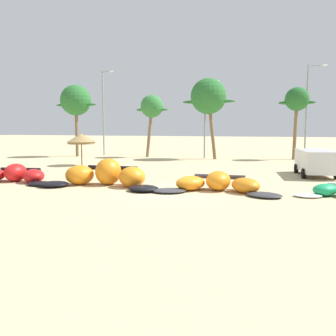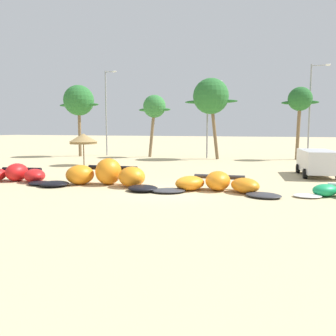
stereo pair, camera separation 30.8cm
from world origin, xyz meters
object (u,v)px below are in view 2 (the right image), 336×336
at_px(palm_center_left, 300,100).
at_px(lamppost_east_center, 311,107).
at_px(palm_left_of_gap, 211,97).
at_px(palm_leftmost, 79,101).
at_px(kite_far_left, 14,175).
at_px(palm_left, 154,107).
at_px(beach_umbrella_near_van, 83,139).
at_px(lamppost_west_center, 209,115).
at_px(kite_left, 105,175).
at_px(lamppost_west, 107,109).
at_px(kite_left_of_center, 217,184).
at_px(parked_van, 317,161).

height_order(palm_center_left, lamppost_east_center, lamppost_east_center).
height_order(palm_left_of_gap, lamppost_east_center, lamppost_east_center).
bearing_deg(palm_leftmost, kite_far_left, -68.26).
distance_m(palm_left, palm_left_of_gap, 6.90).
distance_m(beach_umbrella_near_van, lamppost_west_center, 14.58).
xyz_separation_m(kite_left, lamppost_west_center, (1.53, 20.68, 4.25)).
bearing_deg(lamppost_west_center, palm_leftmost, -171.85).
bearing_deg(palm_left, palm_left_of_gap, -3.82).
bearing_deg(lamppost_east_center, lamppost_west_center, -164.67).
xyz_separation_m(kite_left, lamppost_west, (-11.47, 21.03, 5.14)).
bearing_deg(kite_left, lamppost_west, 118.61).
xyz_separation_m(kite_left, palm_center_left, (11.09, 22.20, 5.72)).
bearing_deg(kite_left, palm_left, 103.45).
bearing_deg(lamppost_west, palm_left, -5.19).
distance_m(palm_center_left, lamppost_west_center, 9.80).
bearing_deg(kite_left_of_center, beach_umbrella_near_van, 146.75).
xyz_separation_m(lamppost_west, lamppost_west_center, (13.00, -0.36, -0.89)).
height_order(kite_far_left, palm_leftmost, palm_leftmost).
height_order(parked_van, palm_leftmost, palm_leftmost).
distance_m(lamppost_west, lamppost_west_center, 13.04).
bearing_deg(kite_left, palm_left_of_gap, 84.50).
xyz_separation_m(palm_left_of_gap, lamppost_west_center, (-0.40, 0.70, -1.95)).
bearing_deg(palm_left, kite_left, -76.55).
height_order(parked_van, lamppost_east_center, lamppost_east_center).
bearing_deg(lamppost_west, palm_leftmost, -132.79).
distance_m(kite_left, beach_umbrella_near_van, 12.37).
bearing_deg(palm_left_of_gap, lamppost_west_center, 119.67).
distance_m(kite_far_left, palm_leftmost, 21.45).
relative_size(parked_van, lamppost_west, 0.49).
relative_size(parked_van, lamppost_west_center, 0.59).
bearing_deg(kite_far_left, lamppost_west_center, 69.95).
bearing_deg(palm_leftmost, kite_left_of_center, -41.70).
distance_m(palm_leftmost, lamppost_west, 3.60).
height_order(palm_left, lamppost_east_center, lamppost_east_center).
height_order(kite_far_left, palm_left, palm_left).
distance_m(kite_left_of_center, beach_umbrella_near_van, 17.14).
distance_m(kite_left, parked_van, 14.91).
distance_m(kite_far_left, beach_umbrella_near_van, 10.46).
height_order(palm_left, palm_left_of_gap, palm_left_of_gap).
bearing_deg(kite_far_left, lamppost_west, 103.62).
bearing_deg(lamppost_west, lamppost_east_center, 6.23).
bearing_deg(kite_left, lamppost_east_center, 62.50).
distance_m(kite_left, lamppost_west, 24.51).
relative_size(kite_far_left, palm_left_of_gap, 0.74).
bearing_deg(kite_far_left, palm_leftmost, 111.74).
bearing_deg(palm_left, beach_umbrella_near_van, -104.10).
xyz_separation_m(palm_left_of_gap, palm_center_left, (9.17, 2.22, -0.48)).
bearing_deg(kite_left_of_center, kite_left, -177.82).
distance_m(kite_far_left, lamppost_west, 22.88).
bearing_deg(palm_leftmost, lamppost_east_center, 11.15).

